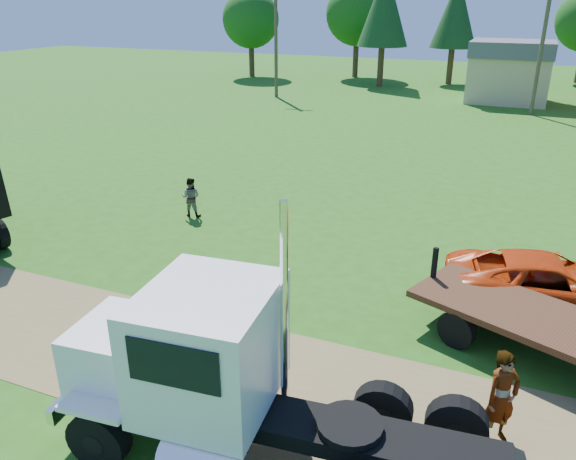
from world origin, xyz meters
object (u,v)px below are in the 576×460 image
at_px(flatbed_trailer, 574,339).
at_px(spectator_a, 502,398).
at_px(orange_pickup, 548,283).
at_px(white_semi_tractor, 215,372).

distance_m(flatbed_trailer, spectator_a, 3.27).
bearing_deg(spectator_a, orange_pickup, 37.78).
bearing_deg(orange_pickup, spectator_a, 159.56).
bearing_deg(flatbed_trailer, orange_pickup, 122.28).
xyz_separation_m(white_semi_tractor, orange_pickup, (5.71, 7.86, -0.90)).
bearing_deg(spectator_a, flatbed_trailer, 21.34).
relative_size(orange_pickup, flatbed_trailer, 0.69).
relative_size(flatbed_trailer, spectator_a, 3.93).
relative_size(white_semi_tractor, flatbed_trailer, 1.06).
bearing_deg(flatbed_trailer, white_semi_tractor, -118.89).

